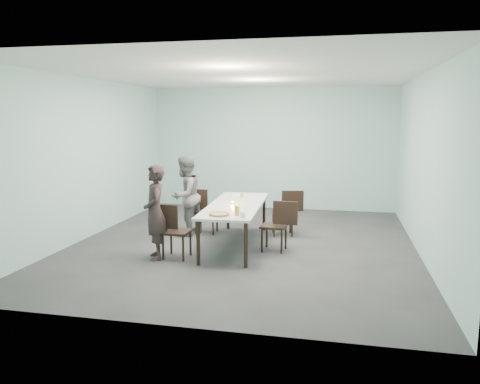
% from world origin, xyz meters
% --- Properties ---
extents(ground, '(7.00, 7.00, 0.00)m').
position_xyz_m(ground, '(0.00, 0.00, 0.00)').
color(ground, '#333335').
rests_on(ground, ground).
extents(room_shell, '(6.02, 7.02, 3.01)m').
position_xyz_m(room_shell, '(0.00, 0.00, 2.03)').
color(room_shell, '#ABD7D7').
rests_on(room_shell, ground).
extents(table, '(1.02, 2.64, 0.75)m').
position_xyz_m(table, '(-0.12, -0.14, 0.69)').
color(table, white).
rests_on(table, ground).
extents(chair_near_left, '(0.62, 0.43, 0.87)m').
position_xyz_m(chair_near_left, '(-0.97, -1.07, 0.50)').
color(chair_near_left, black).
rests_on(chair_near_left, ground).
extents(chair_far_left, '(0.62, 0.43, 0.87)m').
position_xyz_m(chair_far_left, '(-0.96, 0.63, 0.50)').
color(chair_far_left, black).
rests_on(chair_far_left, ground).
extents(chair_near_right, '(0.63, 0.45, 0.87)m').
position_xyz_m(chair_near_right, '(0.67, -0.34, 0.50)').
color(chair_near_right, black).
rests_on(chair_near_right, ground).
extents(chair_far_right, '(0.64, 0.50, 0.87)m').
position_xyz_m(chair_far_right, '(0.68, 0.82, 0.50)').
color(chair_far_right, black).
rests_on(chair_far_right, ground).
extents(diner_near, '(0.58, 0.66, 1.53)m').
position_xyz_m(diner_near, '(-1.21, -1.18, 0.76)').
color(diner_near, black).
rests_on(diner_near, ground).
extents(diner_far, '(0.78, 0.89, 1.55)m').
position_xyz_m(diner_far, '(-1.24, 0.39, 0.77)').
color(diner_far, slate).
rests_on(diner_far, ground).
extents(pizza, '(0.34, 0.34, 0.04)m').
position_xyz_m(pizza, '(-0.15, -1.16, 0.77)').
color(pizza, white).
rests_on(pizza, table).
extents(side_plate, '(0.18, 0.18, 0.01)m').
position_xyz_m(side_plate, '(0.09, -0.68, 0.76)').
color(side_plate, white).
rests_on(side_plate, table).
extents(beer_glass, '(0.08, 0.08, 0.15)m').
position_xyz_m(beer_glass, '(0.11, -1.09, 0.82)').
color(beer_glass, gold).
rests_on(beer_glass, table).
extents(water_tumbler, '(0.08, 0.08, 0.09)m').
position_xyz_m(water_tumbler, '(0.24, -1.24, 0.80)').
color(water_tumbler, silver).
rests_on(water_tumbler, table).
extents(tealight, '(0.06, 0.06, 0.05)m').
position_xyz_m(tealight, '(-0.17, -0.16, 0.77)').
color(tealight, silver).
rests_on(tealight, table).
extents(amber_tumbler, '(0.07, 0.07, 0.08)m').
position_xyz_m(amber_tumbler, '(-0.15, 0.55, 0.79)').
color(amber_tumbler, gold).
rests_on(amber_tumbler, table).
extents(menu, '(0.31, 0.23, 0.01)m').
position_xyz_m(menu, '(-0.25, 0.78, 0.75)').
color(menu, silver).
rests_on(menu, table).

